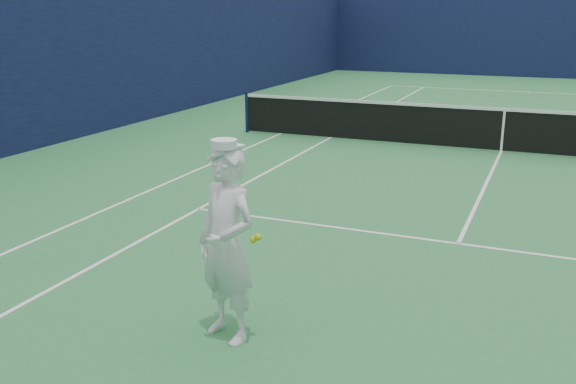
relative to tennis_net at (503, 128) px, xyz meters
The scene contains 5 objects.
ground 0.55m from the tennis_net, ahead, with size 80.00×80.00×0.00m, color #2C743E.
court_markings 0.55m from the tennis_net, ahead, with size 11.03×23.83×0.01m.
windscreen_fence 1.45m from the tennis_net, ahead, with size 20.12×36.12×4.00m.
tennis_net is the anchor object (origin of this frame).
tennis_player 10.07m from the tennis_net, 99.72° to the right, with size 0.82×0.73×1.98m.
Camera 1 is at (1.04, -14.95, 3.11)m, focal length 40.00 mm.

